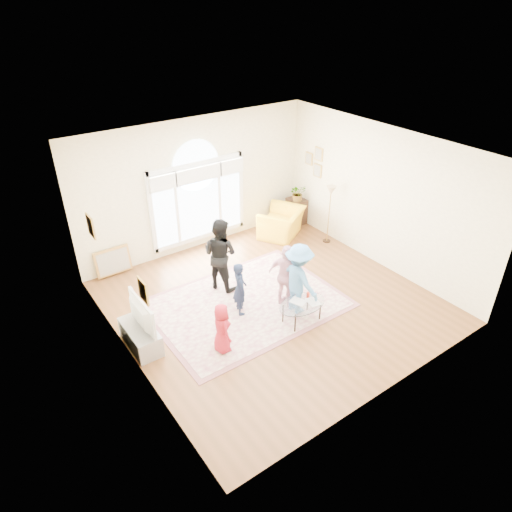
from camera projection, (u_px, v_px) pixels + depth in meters
ground at (272, 302)px, 9.49m from camera, size 6.00×6.00×0.00m
room_shell at (200, 189)px, 10.68m from camera, size 6.00×6.00×6.00m
area_rug at (246, 304)px, 9.41m from camera, size 3.60×2.60×0.02m
rug_border at (246, 304)px, 9.42m from camera, size 3.80×2.80×0.01m
tv_console at (141, 337)px, 8.23m from camera, size 0.45×1.00×0.42m
television at (137, 315)px, 7.98m from camera, size 0.17×1.00×0.58m
coffee_table at (302, 305)px, 8.74m from camera, size 1.00×0.65×0.54m
armchair at (282, 223)px, 11.84m from camera, size 1.47×1.42×0.73m
side_cabinet at (296, 211)px, 12.50m from camera, size 0.40×0.50×0.70m
floor_lamp at (331, 195)px, 11.09m from camera, size 0.24×0.24×1.51m
plant_pedestal at (297, 213)px, 12.38m from camera, size 0.20×0.20×0.70m
potted_plant at (298, 193)px, 12.08m from camera, size 0.51×0.48×0.47m
leaning_picture at (115, 274)px, 10.39m from camera, size 0.80×0.14×0.62m
child_red at (222, 328)px, 7.98m from camera, size 0.37×0.51×0.97m
child_navy at (240, 288)px, 8.89m from camera, size 0.39×0.48×1.13m
child_black at (220, 254)px, 9.55m from camera, size 0.87×0.96×1.61m
child_pink at (286, 276)px, 9.04m from camera, size 0.59×0.87×1.37m
child_blue at (298, 279)px, 8.84m from camera, size 0.62×1.00×1.49m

